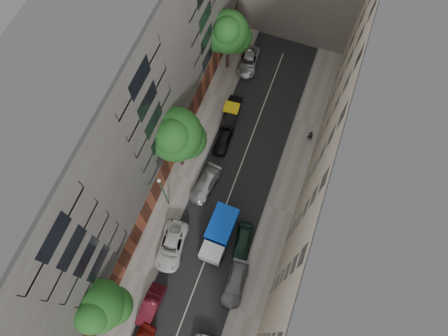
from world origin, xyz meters
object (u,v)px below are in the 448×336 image
at_px(car_left_5, 231,113).
at_px(tree_near, 99,308).
at_px(car_left_6, 248,61).
at_px(pedestrian, 310,136).
at_px(car_left_2, 171,246).
at_px(car_left_4, 223,140).
at_px(lamp_post, 163,190).
at_px(car_left_1, 151,305).
at_px(tarp_truck, 219,233).
at_px(car_right_1, 235,284).
at_px(car_right_2, 243,241).
at_px(tree_mid, 176,137).
at_px(car_left_3, 205,184).
at_px(tree_far, 228,34).

bearing_deg(car_left_5, tree_near, -101.54).
xyz_separation_m(car_left_6, pedestrian, (9.79, -7.52, 0.34)).
distance_m(car_left_2, car_left_4, 12.97).
relative_size(car_left_6, lamp_post, 0.69).
xyz_separation_m(car_left_1, car_left_2, (-0.36, 5.86, 0.05)).
height_order(tarp_truck, car_right_1, tarp_truck).
bearing_deg(car_right_2, tree_near, -139.32).
height_order(car_left_1, tree_mid, tree_mid).
bearing_deg(pedestrian, car_left_6, -27.78).
relative_size(tree_near, tree_mid, 0.84).
height_order(car_left_1, car_left_6, car_left_1).
xyz_separation_m(car_right_1, tree_near, (-9.80, -6.24, 5.09)).
bearing_deg(car_right_1, car_left_1, -149.76).
relative_size(car_left_3, tree_mid, 0.47).
distance_m(car_left_6, tree_near, 32.15).
height_order(car_left_5, pedestrian, pedestrian).
relative_size(car_right_2, tree_near, 0.48).
relative_size(car_left_2, tree_far, 0.61).
distance_m(car_left_5, tree_mid, 10.29).
bearing_deg(car_left_4, pedestrian, 21.19).
distance_m(car_right_1, pedestrian, 18.07).
bearing_deg(tarp_truck, car_left_3, 126.96).
bearing_deg(car_left_1, tree_mid, 102.38).
distance_m(car_left_2, car_right_1, 7.31).
relative_size(car_left_2, car_left_3, 1.14).
bearing_deg(tree_far, car_left_2, -84.48).
bearing_deg(lamp_post, tree_far, 90.19).
relative_size(car_right_1, pedestrian, 2.73).
bearing_deg(car_left_1, tarp_truck, 67.79).
distance_m(tree_near, tree_mid, 16.35).
distance_m(car_right_1, tree_mid, 15.25).
bearing_deg(car_left_5, car_right_1, -73.57).
height_order(car_left_2, car_right_2, car_left_2).
bearing_deg(car_left_2, car_left_1, -93.76).
relative_size(car_right_2, tree_far, 0.46).
xyz_separation_m(car_left_1, tree_mid, (-2.80, 14.67, 6.16)).
xyz_separation_m(car_right_1, car_right_2, (-0.64, 4.20, 0.00)).
height_order(tree_far, pedestrian, tree_far).
bearing_deg(car_right_1, tree_far, 107.65).
bearing_deg(car_left_6, car_right_2, -79.84).
height_order(tarp_truck, lamp_post, lamp_post).
distance_m(car_left_1, car_left_3, 13.21).
xyz_separation_m(car_left_1, car_left_5, (0.13, 22.40, 0.04)).
relative_size(car_left_4, pedestrian, 2.24).
distance_m(tarp_truck, car_left_3, 5.79).
bearing_deg(tarp_truck, car_left_4, 109.52).
relative_size(car_left_5, car_right_2, 1.11).
distance_m(car_left_4, car_left_6, 11.23).
distance_m(car_left_2, tree_near, 9.40).
xyz_separation_m(car_right_1, tree_mid, (-9.64, 10.07, 6.17)).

